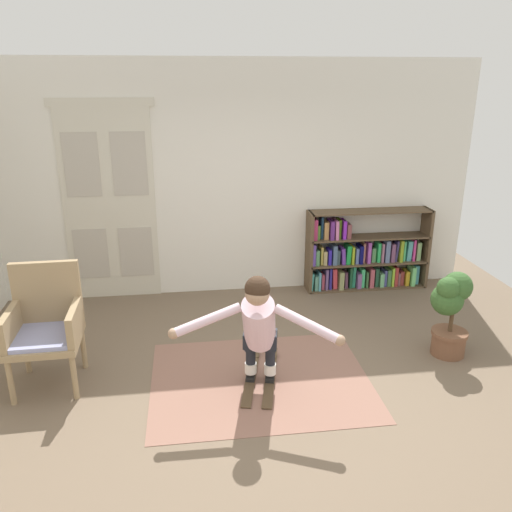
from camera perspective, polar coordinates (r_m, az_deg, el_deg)
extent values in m
plane|color=brown|center=(4.68, 1.75, -15.64)|extent=(7.20, 7.20, 0.00)
cube|color=silver|center=(6.54, -1.85, 8.36)|extent=(6.00, 0.10, 2.90)
cube|color=beige|center=(6.62, -18.18, 5.12)|extent=(0.55, 0.04, 2.35)
cube|color=#B7B0A1|center=(6.51, -18.68, 9.49)|extent=(0.41, 0.01, 0.76)
cube|color=#B7B0A1|center=(6.76, -17.70, 0.25)|extent=(0.41, 0.01, 0.64)
cube|color=beige|center=(6.54, -13.43, 5.39)|extent=(0.55, 0.04, 2.35)
cube|color=#B7B0A1|center=(6.43, -13.80, 9.83)|extent=(0.41, 0.01, 0.76)
cube|color=#B7B0A1|center=(6.68, -13.06, 0.45)|extent=(0.41, 0.01, 0.64)
cube|color=beige|center=(6.41, -16.83, 15.94)|extent=(1.22, 0.04, 0.10)
cube|color=#8C6353|center=(4.94, 0.48, -13.47)|extent=(2.01, 1.60, 0.01)
cube|color=brown|center=(6.71, 5.87, 0.42)|extent=(0.04, 0.30, 1.06)
cube|color=brown|center=(7.24, 18.10, 0.94)|extent=(0.04, 0.30, 1.06)
cube|color=brown|center=(7.11, 11.93, -3.28)|extent=(1.58, 0.30, 0.02)
cube|color=brown|center=(6.99, 12.12, -0.65)|extent=(1.58, 0.30, 0.02)
cube|color=brown|center=(6.88, 12.32, 2.06)|extent=(1.58, 0.30, 0.02)
cube|color=brown|center=(6.79, 12.52, 4.85)|extent=(1.58, 0.30, 0.02)
cube|color=#57D0C9|center=(6.84, 6.08, -2.72)|extent=(0.05, 0.17, 0.23)
cube|color=#599681|center=(6.87, 6.51, -2.78)|extent=(0.05, 0.22, 0.20)
cube|color=#5CAEC7|center=(6.86, 6.88, -2.61)|extent=(0.03, 0.21, 0.25)
cube|color=#AF455A|center=(6.89, 7.29, -2.72)|extent=(0.04, 0.14, 0.21)
cube|color=slate|center=(6.91, 7.64, -2.34)|extent=(0.04, 0.21, 0.29)
cube|color=navy|center=(6.91, 8.06, -2.33)|extent=(0.03, 0.18, 0.29)
cube|color=#D7424D|center=(6.93, 8.57, -2.35)|extent=(0.07, 0.15, 0.28)
cube|color=#919A62|center=(6.94, 9.24, -2.52)|extent=(0.06, 0.20, 0.24)
cube|color=#59374D|center=(6.98, 9.77, -2.50)|extent=(0.05, 0.16, 0.22)
cube|color=#1C4D2F|center=(6.98, 10.29, -2.23)|extent=(0.03, 0.15, 0.29)
cube|color=#31A175|center=(7.02, 10.61, -2.12)|extent=(0.05, 0.15, 0.29)
cube|color=#7E548E|center=(7.02, 11.14, -2.54)|extent=(0.05, 0.19, 0.20)
cube|color=#47CE81|center=(7.05, 11.50, -2.22)|extent=(0.04, 0.19, 0.26)
cube|color=#356137|center=(7.06, 11.97, -2.40)|extent=(0.03, 0.18, 0.22)
cube|color=#B75261|center=(7.08, 12.46, -2.21)|extent=(0.05, 0.20, 0.26)
cube|color=#214D36|center=(7.11, 13.01, -2.17)|extent=(0.05, 0.17, 0.26)
cube|color=#6CB87E|center=(7.15, 13.46, -2.37)|extent=(0.05, 0.23, 0.19)
cube|color=#464C91|center=(7.16, 13.87, -2.24)|extent=(0.04, 0.18, 0.22)
cube|color=#447A46|center=(7.18, 14.25, -2.16)|extent=(0.05, 0.19, 0.23)
cube|color=#9DD139|center=(7.19, 14.62, -2.04)|extent=(0.03, 0.21, 0.26)
cube|color=#A43433|center=(7.20, 14.97, -2.03)|extent=(0.04, 0.19, 0.26)
cube|color=#7A4D51|center=(7.25, 15.23, -2.27)|extent=(0.03, 0.20, 0.18)
cube|color=brown|center=(7.25, 15.61, -2.25)|extent=(0.05, 0.15, 0.19)
cube|color=gold|center=(7.27, 16.14, -2.23)|extent=(0.05, 0.17, 0.20)
cube|color=#71D279|center=(7.28, 16.72, -1.99)|extent=(0.05, 0.21, 0.26)
cube|color=#57BAC8|center=(7.34, 17.13, -1.87)|extent=(0.06, 0.14, 0.26)
cube|color=#7250C6|center=(6.73, 6.23, 0.27)|extent=(0.05, 0.20, 0.28)
cube|color=#528C5C|center=(6.76, 6.63, -0.02)|extent=(0.04, 0.22, 0.21)
cube|color=tan|center=(6.78, 7.13, 0.19)|extent=(0.03, 0.19, 0.24)
cube|color=tan|center=(6.77, 7.52, -0.12)|extent=(0.04, 0.16, 0.18)
cube|color=#3123B1|center=(6.78, 8.02, -0.01)|extent=(0.04, 0.16, 0.21)
cube|color=slate|center=(6.81, 8.49, 0.30)|extent=(0.05, 0.23, 0.26)
cube|color=#374D56|center=(6.83, 8.91, 0.00)|extent=(0.04, 0.18, 0.19)
cube|color=#6637A3|center=(6.83, 9.45, 0.11)|extent=(0.06, 0.20, 0.22)
cube|color=green|center=(6.85, 10.02, 0.25)|extent=(0.07, 0.18, 0.25)
cube|color=#97AB25|center=(6.87, 10.46, 0.24)|extent=(0.03, 0.21, 0.24)
cube|color=#5C72B9|center=(6.92, 10.87, 0.21)|extent=(0.04, 0.22, 0.21)
cube|color=#0C0E4F|center=(6.90, 11.34, 0.28)|extent=(0.05, 0.19, 0.24)
cube|color=tan|center=(6.92, 11.70, 0.44)|extent=(0.03, 0.14, 0.27)
cube|color=purple|center=(6.93, 12.19, 0.51)|extent=(0.04, 0.19, 0.29)
cube|color=#4C8F53|center=(7.00, 12.68, 0.23)|extent=(0.05, 0.16, 0.19)
cube|color=#32CE68|center=(7.00, 13.23, 0.52)|extent=(0.04, 0.17, 0.26)
cube|color=#9B6380|center=(7.02, 13.55, 0.53)|extent=(0.03, 0.23, 0.26)
cube|color=slate|center=(7.02, 14.08, 0.65)|extent=(0.06, 0.21, 0.30)
cube|color=#6F4566|center=(7.07, 14.60, 0.53)|extent=(0.05, 0.24, 0.25)
cube|color=#484080|center=(7.08, 15.08, 0.66)|extent=(0.05, 0.17, 0.28)
cube|color=olive|center=(7.09, 15.49, 0.69)|extent=(0.04, 0.22, 0.29)
cube|color=#50D083|center=(7.13, 15.86, 0.67)|extent=(0.03, 0.17, 0.27)
cube|color=#4EA1A7|center=(7.16, 16.38, 0.67)|extent=(0.07, 0.16, 0.27)
cube|color=#CC3B8D|center=(7.18, 16.80, 0.77)|extent=(0.03, 0.19, 0.29)
cube|color=#7AA668|center=(7.20, 17.31, 0.62)|extent=(0.05, 0.16, 0.25)
cube|color=#AC305D|center=(6.62, 6.39, 3.01)|extent=(0.06, 0.19, 0.27)
cube|color=#446E2B|center=(6.67, 6.77, 2.74)|extent=(0.03, 0.20, 0.19)
cube|color=navy|center=(6.67, 7.19, 3.19)|extent=(0.03, 0.15, 0.29)
cube|color=#B8834B|center=(6.66, 7.66, 2.86)|extent=(0.06, 0.15, 0.23)
cube|color=#5E297A|center=(6.68, 8.22, 2.95)|extent=(0.05, 0.22, 0.24)
cube|color=#CC6FA7|center=(6.69, 8.73, 2.98)|extent=(0.05, 0.23, 0.25)
cube|color=#3E5B14|center=(6.71, 9.07, 3.03)|extent=(0.04, 0.17, 0.25)
cube|color=purple|center=(6.73, 9.57, 2.99)|extent=(0.04, 0.20, 0.24)
cube|color=brown|center=(6.75, 10.06, 2.80)|extent=(0.05, 0.18, 0.19)
cylinder|color=#9E845F|center=(4.98, -25.42, -12.51)|extent=(0.05, 0.05, 0.42)
cylinder|color=#9E845F|center=(4.85, -19.39, -12.51)|extent=(0.05, 0.05, 0.42)
cylinder|color=#9E845F|center=(5.41, -23.99, -9.69)|extent=(0.05, 0.05, 0.42)
cylinder|color=#9E845F|center=(5.30, -18.49, -9.60)|extent=(0.05, 0.05, 0.42)
cube|color=#9E845F|center=(5.02, -22.17, -8.64)|extent=(0.62, 0.62, 0.06)
cube|color=#999ECC|center=(4.99, -22.24, -8.13)|extent=(0.55, 0.55, 0.04)
cube|color=#9E845F|center=(5.11, -22.03, -3.77)|extent=(0.60, 0.08, 0.60)
cube|color=#9E845F|center=(5.02, -25.43, -6.96)|extent=(0.08, 0.56, 0.28)
cube|color=#9E845F|center=(4.89, -19.32, -6.81)|extent=(0.08, 0.56, 0.28)
cylinder|color=brown|center=(5.64, 20.44, -8.92)|extent=(0.33, 0.33, 0.26)
cylinder|color=brown|center=(5.60, 20.57, -7.93)|extent=(0.36, 0.36, 0.04)
cylinder|color=#4C3823|center=(5.51, 20.81, -6.07)|extent=(0.04, 0.04, 0.36)
sphere|color=#355C29|center=(5.46, 20.33, -4.52)|extent=(0.32, 0.32, 0.32)
sphere|color=#355C29|center=(5.42, 20.42, -4.46)|extent=(0.23, 0.23, 0.23)
sphere|color=#355C29|center=(5.46, 21.33, -3.14)|extent=(0.29, 0.29, 0.29)
sphere|color=#355C29|center=(5.35, 20.43, -3.34)|extent=(0.22, 0.22, 0.22)
cube|color=#4F3C27|center=(4.94, -0.59, -13.32)|extent=(0.29, 0.92, 0.01)
cube|color=#4F3C27|center=(5.29, -0.14, -10.57)|extent=(0.11, 0.13, 0.06)
cube|color=black|center=(4.91, -0.61, -13.21)|extent=(0.11, 0.13, 0.04)
cube|color=#4F3C27|center=(4.93, 1.55, -13.42)|extent=(0.29, 0.92, 0.01)
cube|color=#4F3C27|center=(5.28, 1.84, -10.64)|extent=(0.11, 0.13, 0.06)
cube|color=black|center=(4.90, 1.54, -13.31)|extent=(0.11, 0.13, 0.04)
cylinder|color=white|center=(4.89, -0.59, -12.22)|extent=(0.13, 0.13, 0.10)
cylinder|color=black|center=(4.78, -0.60, -10.17)|extent=(0.11, 0.11, 0.30)
cylinder|color=black|center=(4.71, -0.63, -9.17)|extent=(0.13, 0.13, 0.22)
cylinder|color=white|center=(4.87, 1.56, -12.31)|extent=(0.13, 0.13, 0.10)
cylinder|color=black|center=(4.77, 1.59, -10.26)|extent=(0.11, 0.11, 0.30)
cylinder|color=black|center=(4.70, 1.58, -9.26)|extent=(0.13, 0.13, 0.22)
cube|color=black|center=(4.70, 0.47, -9.13)|extent=(0.33, 0.24, 0.14)
cylinder|color=silver|center=(4.48, 0.35, -7.39)|extent=(0.38, 0.55, 0.59)
sphere|color=tan|center=(4.16, 0.14, -4.18)|extent=(0.24, 0.24, 0.20)
sphere|color=#382619|center=(4.15, 0.16, -3.62)|extent=(0.25, 0.25, 0.21)
cylinder|color=silver|center=(4.26, -5.42, -7.05)|extent=(0.59, 0.19, 0.23)
sphere|color=tan|center=(4.24, -9.10, -8.44)|extent=(0.11, 0.11, 0.09)
cylinder|color=silver|center=(4.19, 5.66, -7.46)|extent=(0.51, 0.41, 0.23)
sphere|color=tan|center=(4.14, 9.23, -9.17)|extent=(0.11, 0.11, 0.09)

